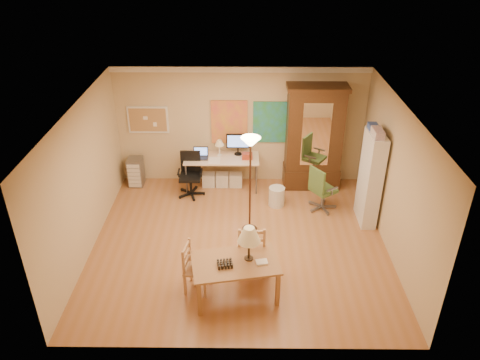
{
  "coord_description": "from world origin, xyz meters",
  "views": [
    {
      "loc": [
        0.08,
        -7.17,
        5.39
      ],
      "look_at": [
        0.01,
        0.3,
        1.2
      ],
      "focal_mm": 35.0,
      "sensor_mm": 36.0,
      "label": 1
    }
  ],
  "objects_px": {
    "dining_table": "(240,254)",
    "computer_desk": "(223,168)",
    "office_chair_black": "(191,184)",
    "bookshelf": "(370,179)",
    "office_chair_green": "(321,198)",
    "armoire": "(313,144)"
  },
  "relations": [
    {
      "from": "computer_desk",
      "to": "bookshelf",
      "type": "height_order",
      "value": "bookshelf"
    },
    {
      "from": "computer_desk",
      "to": "office_chair_green",
      "type": "distance_m",
      "value": 2.31
    },
    {
      "from": "computer_desk",
      "to": "armoire",
      "type": "distance_m",
      "value": 2.08
    },
    {
      "from": "bookshelf",
      "to": "computer_desk",
      "type": "bearing_deg",
      "value": 155.51
    },
    {
      "from": "office_chair_green",
      "to": "armoire",
      "type": "bearing_deg",
      "value": 95.41
    },
    {
      "from": "office_chair_green",
      "to": "armoire",
      "type": "distance_m",
      "value": 1.29
    },
    {
      "from": "bookshelf",
      "to": "armoire",
      "type": "bearing_deg",
      "value": 123.54
    },
    {
      "from": "dining_table",
      "to": "bookshelf",
      "type": "height_order",
      "value": "bookshelf"
    },
    {
      "from": "office_chair_green",
      "to": "bookshelf",
      "type": "distance_m",
      "value": 1.15
    },
    {
      "from": "computer_desk",
      "to": "office_chair_black",
      "type": "distance_m",
      "value": 0.82
    },
    {
      "from": "armoire",
      "to": "bookshelf",
      "type": "bearing_deg",
      "value": -56.46
    },
    {
      "from": "bookshelf",
      "to": "office_chair_green",
      "type": "bearing_deg",
      "value": 155.44
    },
    {
      "from": "office_chair_black",
      "to": "office_chair_green",
      "type": "distance_m",
      "value": 2.86
    },
    {
      "from": "computer_desk",
      "to": "office_chair_black",
      "type": "height_order",
      "value": "computer_desk"
    },
    {
      "from": "dining_table",
      "to": "computer_desk",
      "type": "height_order",
      "value": "dining_table"
    },
    {
      "from": "computer_desk",
      "to": "office_chair_black",
      "type": "xyz_separation_m",
      "value": [
        -0.71,
        -0.37,
        -0.19
      ]
    },
    {
      "from": "computer_desk",
      "to": "office_chair_green",
      "type": "xyz_separation_m",
      "value": [
        2.09,
        -0.95,
        -0.19
      ]
    },
    {
      "from": "dining_table",
      "to": "armoire",
      "type": "bearing_deg",
      "value": 66.38
    },
    {
      "from": "computer_desk",
      "to": "office_chair_black",
      "type": "bearing_deg",
      "value": -152.06
    },
    {
      "from": "bookshelf",
      "to": "office_chair_black",
      "type": "bearing_deg",
      "value": 165.19
    },
    {
      "from": "office_chair_green",
      "to": "bookshelf",
      "type": "height_order",
      "value": "bookshelf"
    },
    {
      "from": "office_chair_black",
      "to": "office_chair_green",
      "type": "relative_size",
      "value": 0.99
    }
  ]
}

